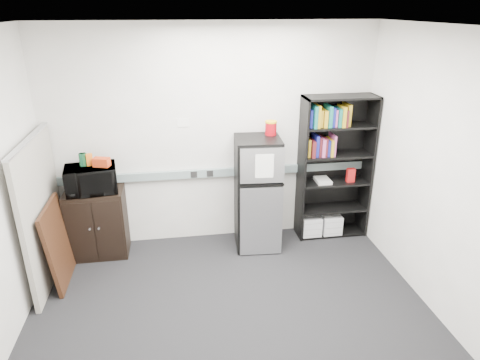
{
  "coord_description": "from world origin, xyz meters",
  "views": [
    {
      "loc": [
        -0.45,
        -3.27,
        2.84
      ],
      "look_at": [
        0.21,
        0.9,
        1.12
      ],
      "focal_mm": 32.0,
      "sensor_mm": 36.0,
      "label": 1
    }
  ],
  "objects": [
    {
      "name": "floor",
      "position": [
        0.0,
        0.0,
        0.0
      ],
      "size": [
        4.0,
        4.0,
        0.0
      ],
      "primitive_type": "plane",
      "color": "black",
      "rests_on": "ground"
    },
    {
      "name": "wall_back",
      "position": [
        0.0,
        1.75,
        1.35
      ],
      "size": [
        4.0,
        0.02,
        2.7
      ],
      "primitive_type": "cube",
      "color": "silver",
      "rests_on": "floor"
    },
    {
      "name": "wall_right",
      "position": [
        2.0,
        0.0,
        1.35
      ],
      "size": [
        0.02,
        3.5,
        2.7
      ],
      "primitive_type": "cube",
      "color": "silver",
      "rests_on": "floor"
    },
    {
      "name": "ceiling",
      "position": [
        0.0,
        0.0,
        2.7
      ],
      "size": [
        4.0,
        3.5,
        0.02
      ],
      "primitive_type": "cube",
      "color": "white",
      "rests_on": "wall_back"
    },
    {
      "name": "electrical_raceway",
      "position": [
        0.0,
        1.72,
        0.9
      ],
      "size": [
        3.92,
        0.05,
        0.1
      ],
      "primitive_type": "cube",
      "color": "gray",
      "rests_on": "wall_back"
    },
    {
      "name": "wall_note",
      "position": [
        -0.35,
        1.74,
        1.55
      ],
      "size": [
        0.14,
        0.0,
        0.1
      ],
      "primitive_type": "cube",
      "color": "white",
      "rests_on": "wall_back"
    },
    {
      "name": "bookshelf",
      "position": [
        1.51,
        1.57,
        0.97
      ],
      "size": [
        0.9,
        0.34,
        1.85
      ],
      "color": "black",
      "rests_on": "floor"
    },
    {
      "name": "cubicle_partition",
      "position": [
        -1.9,
        1.08,
        0.81
      ],
      "size": [
        0.06,
        1.3,
        1.62
      ],
      "color": "gray",
      "rests_on": "floor"
    },
    {
      "name": "cabinet",
      "position": [
        -1.44,
        1.5,
        0.42
      ],
      "size": [
        0.67,
        0.45,
        0.84
      ],
      "color": "black",
      "rests_on": "floor"
    },
    {
      "name": "microwave",
      "position": [
        -1.44,
        1.48,
        1.0
      ],
      "size": [
        0.61,
        0.46,
        0.31
      ],
      "primitive_type": "imported",
      "rotation": [
        0.0,
        0.0,
        0.14
      ],
      "color": "black",
      "rests_on": "cabinet"
    },
    {
      "name": "snack_box_a",
      "position": [
        -1.5,
        1.52,
        1.23
      ],
      "size": [
        0.08,
        0.07,
        0.15
      ],
      "primitive_type": "cube",
      "rotation": [
        0.0,
        0.0,
        -0.3
      ],
      "color": "#19572C",
      "rests_on": "microwave"
    },
    {
      "name": "snack_box_b",
      "position": [
        -1.5,
        1.52,
        1.23
      ],
      "size": [
        0.08,
        0.07,
        0.15
      ],
      "primitive_type": "cube",
      "rotation": [
        0.0,
        0.0,
        0.35
      ],
      "color": "#0C3620",
      "rests_on": "microwave"
    },
    {
      "name": "snack_box_c",
      "position": [
        -1.43,
        1.52,
        1.22
      ],
      "size": [
        0.08,
        0.07,
        0.14
      ],
      "primitive_type": "cube",
      "rotation": [
        0.0,
        0.0,
        0.29
      ],
      "color": "orange",
      "rests_on": "microwave"
    },
    {
      "name": "snack_bag",
      "position": [
        -1.29,
        1.47,
        1.2
      ],
      "size": [
        0.2,
        0.15,
        0.1
      ],
      "primitive_type": "cube",
      "rotation": [
        0.0,
        0.0,
        -0.31
      ],
      "color": "#BC3412",
      "rests_on": "microwave"
    },
    {
      "name": "refrigerator",
      "position": [
        0.5,
        1.42,
        0.71
      ],
      "size": [
        0.56,
        0.59,
        1.41
      ],
      "rotation": [
        0.0,
        0.0,
        -0.06
      ],
      "color": "black",
      "rests_on": "floor"
    },
    {
      "name": "coffee_can",
      "position": [
        0.68,
        1.55,
        1.51
      ],
      "size": [
        0.14,
        0.14,
        0.19
      ],
      "color": "#9F0710",
      "rests_on": "refrigerator"
    },
    {
      "name": "framed_poster",
      "position": [
        -1.77,
        1.0,
        0.46
      ],
      "size": [
        0.13,
        0.71,
        0.92
      ],
      "rotation": [
        0.0,
        -0.1,
        0.0
      ],
      "color": "black",
      "rests_on": "floor"
    }
  ]
}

